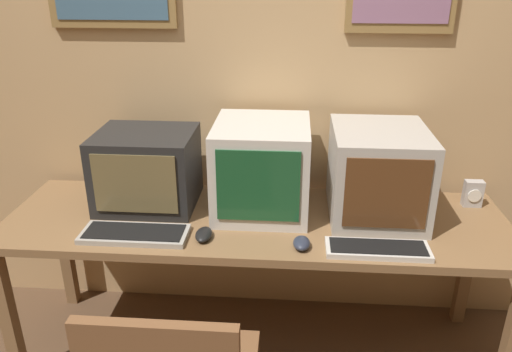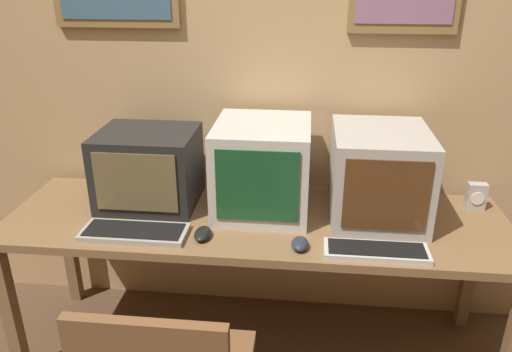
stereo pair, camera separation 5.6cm
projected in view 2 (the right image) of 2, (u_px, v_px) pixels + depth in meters
wall_back at (265, 65)px, 2.32m from camera, size 8.00×0.08×2.60m
desk at (256, 231)px, 2.21m from camera, size 2.19×0.67×0.72m
monitor_left at (149, 168)px, 2.26m from camera, size 0.43×0.37×0.34m
monitor_center at (262, 167)px, 2.19m from camera, size 0.41×0.45×0.40m
monitor_right at (379, 174)px, 2.14m from camera, size 0.40×0.47×0.39m
keyboard_main at (134, 232)px, 2.04m from camera, size 0.43×0.17×0.03m
keyboard_side at (376, 251)px, 1.91m from camera, size 0.40×0.14×0.03m
mouse_near_keyboard at (203, 234)px, 2.02m from camera, size 0.07×0.12×0.04m
mouse_far_corner at (300, 244)px, 1.94m from camera, size 0.07×0.10×0.04m
desk_clock at (476, 196)px, 2.24m from camera, size 0.08×0.05×0.12m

